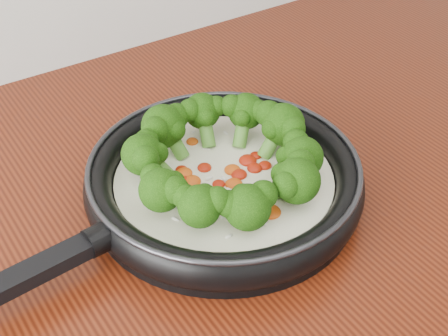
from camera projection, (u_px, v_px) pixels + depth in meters
skillet at (223, 177)px, 0.80m from camera, size 0.55×0.37×0.10m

